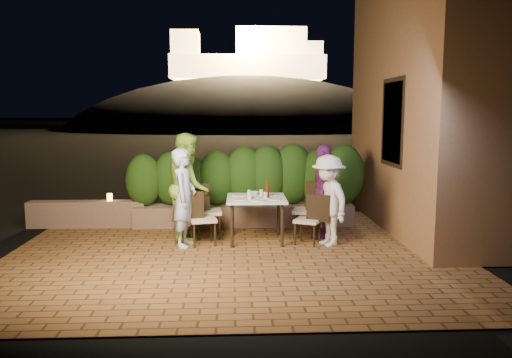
{
  "coord_description": "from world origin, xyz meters",
  "views": [
    {
      "loc": [
        -0.01,
        -7.18,
        2.17
      ],
      "look_at": [
        0.38,
        1.2,
        1.05
      ],
      "focal_mm": 35.0,
      "sensor_mm": 36.0,
      "label": 1
    }
  ],
  "objects": [
    {
      "name": "diner_blue",
      "position": [
        -0.81,
        0.84,
        0.8
      ],
      "size": [
        0.46,
        0.63,
        1.6
      ],
      "primitive_type": "imported",
      "rotation": [
        0.0,
        0.0,
        1.43
      ],
      "color": "silver",
      "rests_on": "ground"
    },
    {
      "name": "ground",
      "position": [
        0.0,
        0.0,
        -0.02
      ],
      "size": [
        400.0,
        400.0,
        0.0
      ],
      "primitive_type": "plane",
      "color": "black",
      "rests_on": "ground"
    },
    {
      "name": "diner_white",
      "position": [
        1.54,
        0.78,
        0.75
      ],
      "size": [
        0.86,
        1.1,
        1.49
      ],
      "primitive_type": "imported",
      "rotation": [
        0.0,
        0.0,
        -1.21
      ],
      "color": "white",
      "rests_on": "ground"
    },
    {
      "name": "hill",
      "position": [
        2.0,
        60.0,
        -4.0
      ],
      "size": [
        52.0,
        40.0,
        22.0
      ],
      "primitive_type": "ellipsoid",
      "color": "black",
      "rests_on": "ground"
    },
    {
      "name": "planter",
      "position": [
        0.2,
        2.3,
        0.2
      ],
      "size": [
        4.2,
        0.55,
        0.4
      ],
      "primitive_type": "cube",
      "color": "brown",
      "rests_on": "ground"
    },
    {
      "name": "chair_right_back",
      "position": [
        1.27,
        1.33,
        0.49
      ],
      "size": [
        0.56,
        0.56,
        0.98
      ],
      "primitive_type": null,
      "rotation": [
        0.0,
        0.0,
        2.88
      ],
      "color": "black",
      "rests_on": "ground"
    },
    {
      "name": "chair_left_back",
      "position": [
        -0.44,
        1.38,
        0.48
      ],
      "size": [
        0.48,
        0.48,
        0.96
      ],
      "primitive_type": null,
      "rotation": [
        0.0,
        0.0,
        0.08
      ],
      "color": "black",
      "rests_on": "ground"
    },
    {
      "name": "plate_nw",
      "position": [
        0.09,
        0.88,
        0.76
      ],
      "size": [
        0.23,
        0.23,
        0.01
      ],
      "primitive_type": "cylinder",
      "color": "white",
      "rests_on": "dining_table"
    },
    {
      "name": "parapet_lamp",
      "position": [
        -2.36,
        2.3,
        0.57
      ],
      "size": [
        0.1,
        0.1,
        0.14
      ],
      "primitive_type": "cylinder",
      "color": "orange",
      "rests_on": "parapet"
    },
    {
      "name": "window_pane",
      "position": [
        2.82,
        1.5,
        2.0
      ],
      "size": [
        0.08,
        1.0,
        1.4
      ],
      "primitive_type": "cube",
      "color": "black",
      "rests_on": "building_wall"
    },
    {
      "name": "dining_table",
      "position": [
        0.38,
        1.1,
        0.38
      ],
      "size": [
        1.0,
        1.0,
        0.75
      ],
      "primitive_type": null,
      "rotation": [
        0.0,
        0.0,
        -0.01
      ],
      "color": "white",
      "rests_on": "ground"
    },
    {
      "name": "fortress",
      "position": [
        2.0,
        60.0,
        10.5
      ],
      "size": [
        26.0,
        8.0,
        8.0
      ],
      "primitive_type": null,
      "color": "#FFCC7A",
      "rests_on": "hill"
    },
    {
      "name": "bowl",
      "position": [
        0.34,
        1.42,
        0.77
      ],
      "size": [
        0.21,
        0.21,
        0.05
      ],
      "primitive_type": "imported",
      "rotation": [
        0.0,
        0.0,
        0.09
      ],
      "color": "white",
      "rests_on": "dining_table"
    },
    {
      "name": "building_wall",
      "position": [
        3.6,
        2.0,
        2.5
      ],
      "size": [
        1.6,
        5.0,
        5.0
      ],
      "primitive_type": "cube",
      "color": "#9A663C",
      "rests_on": "ground"
    },
    {
      "name": "plate_centre",
      "position": [
        0.34,
        1.14,
        0.76
      ],
      "size": [
        0.24,
        0.24,
        0.01
      ],
      "primitive_type": "cylinder",
      "color": "white",
      "rests_on": "dining_table"
    },
    {
      "name": "glass_nw",
      "position": [
        0.26,
        0.92,
        0.81
      ],
      "size": [
        0.07,
        0.07,
        0.12
      ],
      "primitive_type": "cylinder",
      "color": "silver",
      "rests_on": "dining_table"
    },
    {
      "name": "plate_ne",
      "position": [
        0.67,
        0.9,
        0.76
      ],
      "size": [
        0.22,
        0.22,
        0.01
      ],
      "primitive_type": "cylinder",
      "color": "white",
      "rests_on": "dining_table"
    },
    {
      "name": "parapet",
      "position": [
        -2.8,
        2.3,
        0.25
      ],
      "size": [
        2.2,
        0.3,
        0.5
      ],
      "primitive_type": "cube",
      "color": "brown",
      "rests_on": "ground"
    },
    {
      "name": "diner_green",
      "position": [
        -0.78,
        1.37,
        0.91
      ],
      "size": [
        0.75,
        0.93,
        1.83
      ],
      "primitive_type": "imported",
      "rotation": [
        0.0,
        0.0,
        1.64
      ],
      "color": "#98C93F",
      "rests_on": "ground"
    },
    {
      "name": "glass_se",
      "position": [
        0.47,
        1.24,
        0.81
      ],
      "size": [
        0.07,
        0.07,
        0.11
      ],
      "primitive_type": "cylinder",
      "color": "silver",
      "rests_on": "dining_table"
    },
    {
      "name": "terrace_floor",
      "position": [
        0.0,
        0.5,
        -0.07
      ],
      "size": [
        7.0,
        6.0,
        0.15
      ],
      "primitive_type": "cube",
      "color": "brown",
      "rests_on": "ground"
    },
    {
      "name": "plate_front",
      "position": [
        0.39,
        0.8,
        0.76
      ],
      "size": [
        0.22,
        0.22,
        0.01
      ],
      "primitive_type": "cylinder",
      "color": "white",
      "rests_on": "dining_table"
    },
    {
      "name": "hedge",
      "position": [
        0.2,
        2.3,
        0.95
      ],
      "size": [
        4.0,
        0.7,
        1.1
      ],
      "primitive_type": null,
      "color": "#1D3E10",
      "rests_on": "planter"
    },
    {
      "name": "glass_ne",
      "position": [
        0.53,
        1.02,
        0.8
      ],
      "size": [
        0.06,
        0.06,
        0.1
      ],
      "primitive_type": "cylinder",
      "color": "silver",
      "rests_on": "dining_table"
    },
    {
      "name": "diner_purple",
      "position": [
        1.57,
        1.35,
        0.81
      ],
      "size": [
        0.64,
        1.02,
        1.63
      ],
      "primitive_type": "imported",
      "rotation": [
        0.0,
        0.0,
        -1.84
      ],
      "color": "#772773",
      "rests_on": "ground"
    },
    {
      "name": "plate_se",
      "position": [
        0.66,
        1.3,
        0.76
      ],
      "size": [
        0.21,
        0.21,
        0.01
      ],
      "primitive_type": "cylinder",
      "color": "white",
      "rests_on": "dining_table"
    },
    {
      "name": "glass_sw",
      "position": [
        0.26,
        1.3,
        0.8
      ],
      "size": [
        0.06,
        0.06,
        0.1
      ],
      "primitive_type": "cylinder",
      "color": "silver",
      "rests_on": "dining_table"
    },
    {
      "name": "window_frame",
      "position": [
        2.81,
        1.5,
        2.0
      ],
      "size": [
        0.06,
        1.15,
        1.55
      ],
      "primitive_type": "cube",
      "color": "black",
      "rests_on": "building_wall"
    },
    {
      "name": "beer_bottle",
      "position": [
        0.57,
        1.18,
        0.9
      ],
      "size": [
        0.06,
        0.06,
        0.3
      ],
      "primitive_type": null,
      "color": "#4F210D",
      "rests_on": "dining_table"
    },
    {
      "name": "plate_sw",
      "position": [
        0.09,
        1.31,
        0.76
      ],
      "size": [
        0.24,
        0.24,
        0.01
      ],
      "primitive_type": "cylinder",
      "color": "white",
      "rests_on": "dining_table"
    },
    {
      "name": "chair_left_front",
      "position": [
        -0.51,
        0.9,
        0.45
      ],
      "size": [
        0.49,
        0.49,
        0.89
      ],
      "primitive_type": null,
      "rotation": [
        0.0,
        0.0,
        0.22
      ],
      "color": "black",
      "rests_on": "ground"
    },
    {
      "name": "chair_right_front",
      "position": [
        1.22,
        0.85,
        0.42
      ],
      "size": [
        0.52,
        0.52,
        0.84
      ],
      "primitive_type": null,
      "rotation": [
        0.0,
        0.0,
        2.7
      ],
      "color": "black",
      "rests_on": "ground"
    }
  ]
}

